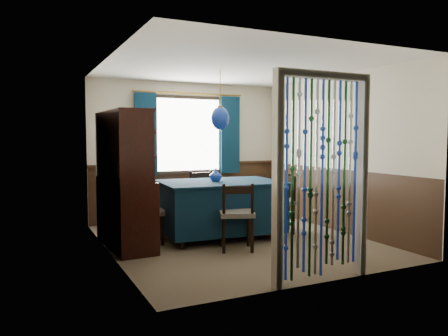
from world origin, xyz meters
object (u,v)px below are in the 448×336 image
pendant_lamp (220,118)px  bowl_shelf (134,153)px  chair_right (282,202)px  dining_table (220,205)px  chair_left (149,213)px  chair_near (237,214)px  chair_far (205,198)px  vase_table (216,175)px  sideboard (125,200)px  vase_sideboard (124,171)px

pendant_lamp → bowl_shelf: size_ratio=4.03×
chair_right → dining_table: bearing=107.4°
chair_left → dining_table: bearing=98.3°
chair_near → pendant_lamp: (0.12, 0.78, 1.30)m
chair_near → chair_left: (-0.95, 0.89, -0.04)m
chair_far → chair_right: bearing=135.7°
chair_left → bowl_shelf: 0.97m
chair_near → pendant_lamp: bearing=102.1°
vase_table → dining_table: bearing=-26.5°
sideboard → vase_sideboard: sideboard is taller
chair_left → chair_right: (2.11, -0.19, 0.04)m
dining_table → bowl_shelf: size_ratio=8.41×
chair_far → chair_right: 1.29m
sideboard → pendant_lamp: bearing=-6.1°
bowl_shelf → chair_far: bearing=35.0°
chair_near → vase_table: vase_table is taller
chair_right → sideboard: (-2.46, 0.17, 0.15)m
bowl_shelf → vase_sideboard: bowl_shelf is taller
vase_table → chair_far: bearing=78.7°
chair_near → bowl_shelf: bearing=176.7°
vase_table → vase_sideboard: 1.34m
chair_far → chair_left: bearing=27.9°
chair_near → sideboard: 1.57m
chair_right → sideboard: sideboard is taller
bowl_shelf → chair_near: bearing=-24.0°
pendant_lamp → vase_table: bearing=153.5°
vase_sideboard → sideboard: bearing=-102.4°
chair_near → chair_right: bearing=51.5°
chair_near → vase_sideboard: (-1.24, 1.14, 0.55)m
sideboard → vase_table: (1.35, -0.06, 0.30)m
dining_table → pendant_lamp: bearing=-81.1°
pendant_lamp → vase_sideboard: bearing=164.8°
pendant_lamp → chair_right: bearing=-4.5°
vase_table → pendant_lamp: bearing=-26.5°
chair_near → chair_left: bearing=157.8°
vase_table → vase_sideboard: size_ratio=0.90×
pendant_lamp → chair_far: bearing=83.5°
chair_far → chair_right: chair_far is taller
chair_left → vase_sideboard: (-0.28, 0.26, 0.59)m
chair_near → vase_sideboard: size_ratio=4.64×
chair_left → pendant_lamp: 1.72m
chair_far → sideboard: (-1.50, -0.69, 0.14)m
dining_table → chair_left: (-1.07, 0.11, -0.05)m
chair_left → chair_far: bearing=134.3°
sideboard → dining_table: bearing=-6.1°
bowl_shelf → vase_table: bearing=11.2°
chair_left → vase_sideboard: size_ratio=4.19×
sideboard → bowl_shelf: 0.74m
sideboard → pendant_lamp: 1.82m
pendant_lamp → vase_sideboard: pendant_lamp is taller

